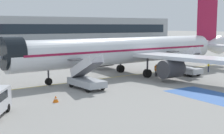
{
  "coord_description": "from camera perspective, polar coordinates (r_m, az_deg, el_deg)",
  "views": [
    {
      "loc": [
        -22.78,
        -34.67,
        6.78
      ],
      "look_at": [
        -1.23,
        -0.88,
        1.5
      ],
      "focal_mm": 50.0,
      "sensor_mm": 36.0,
      "label": 1
    }
  ],
  "objects": [
    {
      "name": "apron_leadline_yellow",
      "position": [
        42.75,
        2.27,
        -1.62
      ],
      "size": [
        76.01,
        6.09,
        0.01
      ],
      "primitive_type": "cube",
      "rotation": [
        0.0,
        0.0,
        1.65
      ],
      "color": "gold",
      "rests_on": "ground_plane"
    },
    {
      "name": "fuel_tanker",
      "position": [
        65.05,
        -5.93,
        3.02
      ],
      "size": [
        3.41,
        8.99,
        3.44
      ],
      "rotation": [
        0.0,
        0.0,
        0.11
      ],
      "color": "#38383D",
      "rests_on": "ground_plane"
    },
    {
      "name": "ground_crew_0",
      "position": [
        48.3,
        17.24,
        0.37
      ],
      "size": [
        0.49,
        0.43,
        1.84
      ],
      "rotation": [
        0.0,
        0.0,
        3.71
      ],
      "color": "#191E38",
      "rests_on": "ground_plane"
    },
    {
      "name": "terminal_building",
      "position": [
        123.17,
        -16.8,
        6.43
      ],
      "size": [
        139.58,
        12.1,
        10.3
      ],
      "color": "#9EA3A8",
      "rests_on": "ground_plane"
    },
    {
      "name": "airliner",
      "position": [
        42.81,
        3.06,
        3.03
      ],
      "size": [
        41.5,
        33.64,
        11.22
      ],
      "rotation": [
        0.0,
        0.0,
        1.65
      ],
      "color": "silver",
      "rests_on": "ground_plane"
    },
    {
      "name": "traffic_cone_1",
      "position": [
        28.5,
        -10.26,
        -5.76
      ],
      "size": [
        0.54,
        0.54,
        0.6
      ],
      "color": "orange",
      "rests_on": "ground_plane"
    },
    {
      "name": "traffic_cone_0",
      "position": [
        28.65,
        -19.45,
        -5.98
      ],
      "size": [
        0.56,
        0.56,
        0.63
      ],
      "color": "orange",
      "rests_on": "ground_plane"
    },
    {
      "name": "boarding_stairs_forward",
      "position": [
        34.03,
        -4.73,
        -2.35
      ],
      "size": [
        2.56,
        5.36,
        3.89
      ],
      "rotation": [
        0.0,
        0.0,
        0.08
      ],
      "color": "#ADB2BA",
      "rests_on": "ground_plane"
    },
    {
      "name": "ground_plane",
      "position": [
        42.03,
        0.77,
        -1.78
      ],
      "size": [
        600.0,
        600.0,
        0.0
      ],
      "primitive_type": "plane",
      "color": "gray"
    },
    {
      "name": "ground_crew_1",
      "position": [
        42.54,
        8.08,
        -0.44
      ],
      "size": [
        0.48,
        0.37,
        1.67
      ],
      "rotation": [
        0.0,
        0.0,
        5.9
      ],
      "color": "#2D2D33",
      "rests_on": "ground_plane"
    },
    {
      "name": "apron_stand_patch_blue",
      "position": [
        31.75,
        18.09,
        -5.2
      ],
      "size": [
        4.6,
        9.51,
        0.01
      ],
      "primitive_type": "cube",
      "color": "#2856A8",
      "rests_on": "ground_plane"
    },
    {
      "name": "boarding_stairs_aft",
      "position": [
        44.63,
        13.04,
        -0.14
      ],
      "size": [
        2.56,
        5.36,
        4.02
      ],
      "rotation": [
        0.0,
        0.0,
        0.08
      ],
      "color": "#ADB2BA",
      "rests_on": "ground_plane"
    }
  ]
}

